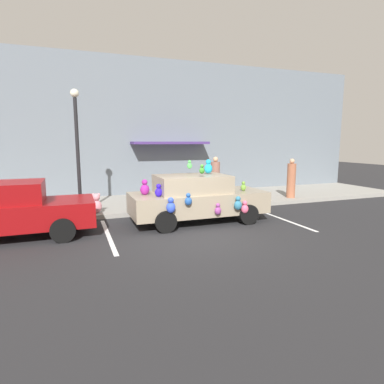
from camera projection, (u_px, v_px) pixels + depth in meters
The scene contains 11 objects.
ground_plane at pixel (192, 237), 8.90m from camera, with size 60.00×60.00×0.00m, color #262628.
sidewalk at pixel (150, 203), 13.51m from camera, with size 24.00×4.00×0.15m, color gray.
storefront_building at pixel (139, 129), 15.02m from camera, with size 24.00×1.25×6.40m.
parking_stripe_front at pixel (280, 218), 11.07m from camera, with size 0.12×3.60×0.01m, color silver.
parking_stripe_rear at pixel (108, 235), 9.08m from camera, with size 0.12×3.60×0.01m, color silver.
plush_covered_car at pixel (197, 198), 10.47m from camera, with size 4.39×2.06×2.03m.
parked_sedan_behind at pixel (4, 210), 8.63m from camera, with size 4.48×1.95×1.54m.
teddy_bear_on_sidewalk at pixel (96, 204), 11.19m from camera, with size 0.36×0.30×0.69m.
street_lamp_post at pixel (77, 139), 10.75m from camera, with size 0.28×0.28×4.16m.
pedestrian_near_shopfront at pixel (291, 180), 14.21m from camera, with size 0.37×0.37×1.72m.
pedestrian_walking_past at pixel (215, 182), 12.87m from camera, with size 0.35×0.35×1.87m.
Camera 1 is at (-3.01, -8.05, 2.61)m, focal length 30.18 mm.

